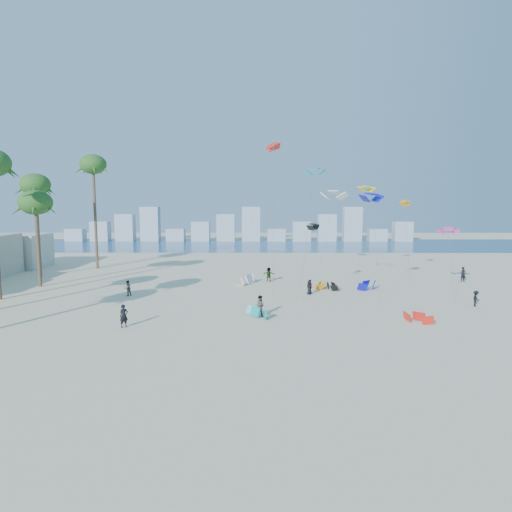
{
  "coord_description": "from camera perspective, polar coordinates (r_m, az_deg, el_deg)",
  "views": [
    {
      "loc": [
        3.28,
        -29.41,
        10.16
      ],
      "look_at": [
        3.0,
        16.0,
        4.5
      ],
      "focal_mm": 31.84,
      "sensor_mm": 36.0,
      "label": 1
    }
  ],
  "objects": [
    {
      "name": "grounded_kites",
      "position": [
        49.22,
        6.74,
        -4.31
      ],
      "size": [
        17.05,
        20.07,
        1.1
      ],
      "color": "#0C9B98",
      "rests_on": "ground"
    },
    {
      "name": "kitesurfer_near",
      "position": [
        37.99,
        -16.27,
        -7.24
      ],
      "size": [
        0.81,
        0.77,
        1.87
      ],
      "primitive_type": "imported",
      "rotation": [
        0.0,
        0.0,
        0.66
      ],
      "color": "black",
      "rests_on": "ground"
    },
    {
      "name": "distant_skyline",
      "position": [
        111.72,
        -1.94,
        3.47
      ],
      "size": [
        85.0,
        3.0,
        8.4
      ],
      "color": "#9EADBF",
      "rests_on": "ground"
    },
    {
      "name": "flying_kites",
      "position": [
        54.32,
        10.97,
        8.56
      ],
      "size": [
        21.17,
        22.68,
        16.95
      ],
      "color": "black",
      "rests_on": "ground"
    },
    {
      "name": "kitesurfers_far",
      "position": [
        51.43,
        7.09,
        -3.39
      ],
      "size": [
        40.17,
        14.39,
        1.88
      ],
      "color": "black",
      "rests_on": "ground"
    },
    {
      "name": "kitesurfer_mid",
      "position": [
        39.96,
        0.48,
        -6.25
      ],
      "size": [
        1.12,
        1.03,
        1.86
      ],
      "primitive_type": "imported",
      "rotation": [
        0.0,
        0.0,
        2.69
      ],
      "color": "gray",
      "rests_on": "ground"
    },
    {
      "name": "ground",
      "position": [
        31.29,
        -5.81,
        -11.88
      ],
      "size": [
        220.0,
        220.0,
        0.0
      ],
      "primitive_type": "plane",
      "color": "beige",
      "rests_on": "ground"
    },
    {
      "name": "ocean",
      "position": [
        101.97,
        -1.49,
        1.39
      ],
      "size": [
        220.0,
        220.0,
        0.0
      ],
      "primitive_type": "plane",
      "color": "navy",
      "rests_on": "ground"
    },
    {
      "name": "palm_row",
      "position": [
        52.35,
        -29.32,
        7.8
      ],
      "size": [
        10.19,
        44.8,
        16.65
      ],
      "color": "brown",
      "rests_on": "ground"
    }
  ]
}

